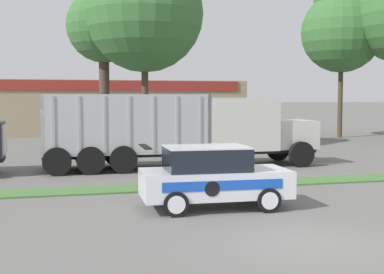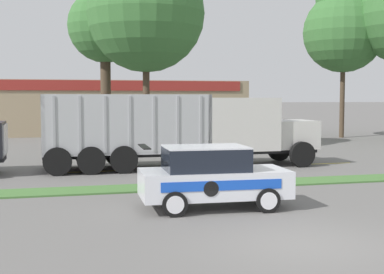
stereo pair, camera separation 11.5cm
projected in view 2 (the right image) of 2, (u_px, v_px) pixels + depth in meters
ground_plane at (303, 244)px, 11.42m from camera, size 600.00×600.00×0.00m
grass_verge at (205, 185)px, 18.81m from camera, size 120.00×1.50×0.06m
centre_line_4 at (95, 171)px, 22.54m from camera, size 2.40×0.14×0.01m
centre_line_5 at (218, 167)px, 23.88m from camera, size 2.40×0.14×0.01m
centre_line_6 at (327, 164)px, 25.22m from camera, size 2.40×0.14×0.01m
dump_truck_lead at (209, 131)px, 24.07m from camera, size 12.33×2.86×3.25m
rally_car at (211, 176)px, 15.02m from camera, size 4.21×2.12×1.80m
store_building_backdrop at (46, 107)px, 47.39m from camera, size 33.83×12.10×4.52m
tree_behind_left at (146, 1)px, 30.50m from camera, size 6.75×6.75×13.00m
tree_behind_centre at (344, 24)px, 40.88m from camera, size 6.16×6.16×12.73m
tree_behind_far_right at (105, 19)px, 31.76m from camera, size 4.41×4.41×10.70m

